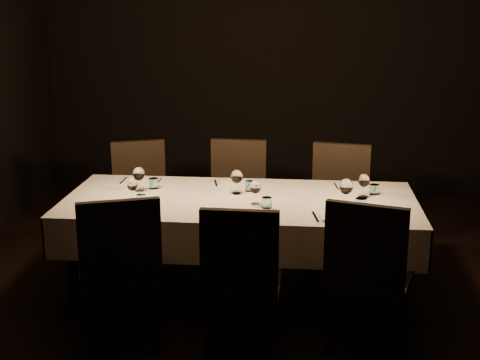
# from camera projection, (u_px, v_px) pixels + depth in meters

# --- Properties ---
(room) EXTENTS (5.01, 6.01, 3.01)m
(room) POSITION_uv_depth(u_px,v_px,m) (240.00, 96.00, 4.60)
(room) COLOR black
(room) RESTS_ON ground
(dining_table) EXTENTS (2.52, 1.12, 0.76)m
(dining_table) POSITION_uv_depth(u_px,v_px,m) (240.00, 209.00, 4.81)
(dining_table) COLOR black
(dining_table) RESTS_ON ground
(chair_near_left) EXTENTS (0.63, 0.63, 1.02)m
(chair_near_left) POSITION_uv_depth(u_px,v_px,m) (120.00, 266.00, 4.11)
(chair_near_left) COLOR black
(chair_near_left) RESTS_ON ground
(place_setting_near_left) EXTENTS (0.30, 0.39, 0.16)m
(place_setting_near_left) POSITION_uv_depth(u_px,v_px,m) (130.00, 196.00, 4.63)
(place_setting_near_left) COLOR silver
(place_setting_near_left) RESTS_ON dining_table
(chair_near_center) EXTENTS (0.48, 0.48, 0.97)m
(chair_near_center) POSITION_uv_depth(u_px,v_px,m) (242.00, 273.00, 4.07)
(chair_near_center) COLOR black
(chair_near_center) RESTS_ON ground
(place_setting_near_center) EXTENTS (0.31, 0.40, 0.17)m
(place_setting_near_center) POSITION_uv_depth(u_px,v_px,m) (255.00, 199.00, 4.55)
(place_setting_near_center) COLOR silver
(place_setting_near_center) RESTS_ON dining_table
(chair_near_right) EXTENTS (0.60, 0.60, 1.01)m
(chair_near_right) POSITION_uv_depth(u_px,v_px,m) (368.00, 271.00, 4.06)
(chair_near_right) COLOR black
(chair_near_right) RESTS_ON ground
(place_setting_near_right) EXTENTS (0.37, 0.42, 0.20)m
(place_setting_near_right) POSITION_uv_depth(u_px,v_px,m) (347.00, 200.00, 4.49)
(place_setting_near_right) COLOR silver
(place_setting_near_right) RESTS_ON dining_table
(chair_far_left) EXTENTS (0.60, 0.60, 0.96)m
(chair_far_left) POSITION_uv_depth(u_px,v_px,m) (141.00, 193.00, 5.76)
(chair_far_left) COLOR black
(chair_far_left) RESTS_ON ground
(place_setting_far_left) EXTENTS (0.33, 0.41, 0.18)m
(place_setting_far_left) POSITION_uv_depth(u_px,v_px,m) (143.00, 178.00, 5.05)
(place_setting_far_left) COLOR silver
(place_setting_far_left) RESTS_ON dining_table
(chair_far_center) EXTENTS (0.49, 0.49, 0.99)m
(chair_far_center) POSITION_uv_depth(u_px,v_px,m) (237.00, 194.00, 5.68)
(chair_far_center) COLOR black
(chair_far_center) RESTS_ON ground
(place_setting_far_center) EXTENTS (0.34, 0.40, 0.18)m
(place_setting_far_center) POSITION_uv_depth(u_px,v_px,m) (239.00, 181.00, 4.98)
(place_setting_far_center) COLOR silver
(place_setting_far_center) RESTS_ON dining_table
(chair_far_right) EXTENTS (0.55, 0.55, 0.99)m
(chair_far_right) POSITION_uv_depth(u_px,v_px,m) (338.00, 200.00, 5.50)
(chair_far_right) COLOR black
(chair_far_right) RESTS_ON ground
(place_setting_far_right) EXTENTS (0.32, 0.40, 0.17)m
(place_setting_far_right) POSITION_uv_depth(u_px,v_px,m) (363.00, 185.00, 4.90)
(place_setting_far_right) COLOR silver
(place_setting_far_right) RESTS_ON dining_table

